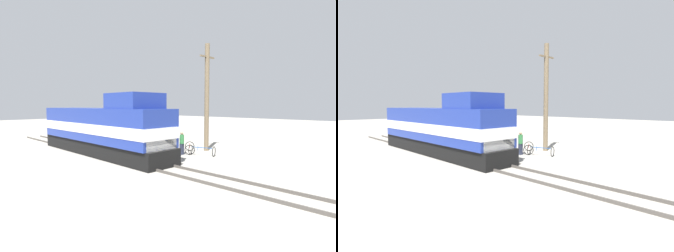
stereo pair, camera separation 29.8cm
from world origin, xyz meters
The scene contains 11 objects.
ground_plane centered at (0.00, 0.00, 0.00)m, with size 120.00×120.00×0.00m, color gray.
rail_near centered at (-0.72, 0.00, 0.07)m, with size 0.08×35.72×0.15m, color #4C4742.
rail_far centered at (0.72, 0.00, 0.07)m, with size 0.08×35.72×0.15m, color #4C4742.
locomotive centered at (0.00, 2.80, 1.90)m, with size 2.90×14.11×4.46m.
utility_pole centered at (6.81, -1.70, 4.36)m, with size 1.80×0.37×8.58m.
vendor_umbrella centered at (3.95, 2.14, 2.03)m, with size 2.01×2.01×2.26m.
billboard_sign centered at (6.28, 3.36, 2.36)m, with size 2.11×0.12×3.17m.
shrub_cluster centered at (4.38, 2.99, 0.58)m, with size 1.17×1.17×1.17m, color #2D722D.
person_bystander centered at (4.02, -1.50, 0.95)m, with size 0.34×0.34×1.74m.
bicycle centered at (5.07, -1.39, 0.39)m, with size 1.90×1.76×0.76m.
bicycle_spare centered at (4.82, -2.76, 0.38)m, with size 1.26×2.00×0.74m.
Camera 1 is at (-10.47, -14.40, 3.68)m, focal length 28.00 mm.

